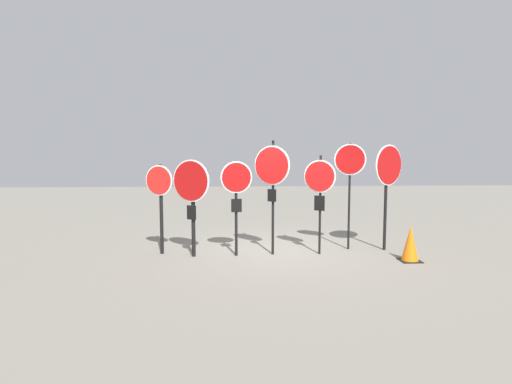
{
  "coord_description": "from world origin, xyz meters",
  "views": [
    {
      "loc": [
        -0.99,
        -9.07,
        2.22
      ],
      "look_at": [
        -0.47,
        0.0,
        1.4
      ],
      "focal_mm": 28.0,
      "sensor_mm": 36.0,
      "label": 1
    }
  ],
  "objects_px": {
    "stop_sign_2": "(236,187)",
    "stop_sign_6": "(388,173)",
    "stop_sign_1": "(191,191)",
    "traffic_cone_0": "(410,244)",
    "stop_sign_0": "(160,192)",
    "stop_sign_4": "(320,184)",
    "stop_sign_3": "(272,173)",
    "stop_sign_5": "(350,168)"
  },
  "relations": [
    {
      "from": "stop_sign_1",
      "to": "stop_sign_3",
      "type": "distance_m",
      "value": 1.81
    },
    {
      "from": "stop_sign_5",
      "to": "stop_sign_6",
      "type": "bearing_deg",
      "value": 6.46
    },
    {
      "from": "stop_sign_1",
      "to": "stop_sign_3",
      "type": "relative_size",
      "value": 0.84
    },
    {
      "from": "stop_sign_1",
      "to": "traffic_cone_0",
      "type": "xyz_separation_m",
      "value": [
        4.64,
        -0.61,
        -1.1
      ]
    },
    {
      "from": "stop_sign_4",
      "to": "stop_sign_1",
      "type": "bearing_deg",
      "value": -149.41
    },
    {
      "from": "traffic_cone_0",
      "to": "stop_sign_5",
      "type": "bearing_deg",
      "value": 131.98
    },
    {
      "from": "stop_sign_0",
      "to": "stop_sign_6",
      "type": "relative_size",
      "value": 0.82
    },
    {
      "from": "stop_sign_0",
      "to": "stop_sign_3",
      "type": "distance_m",
      "value": 2.55
    },
    {
      "from": "stop_sign_2",
      "to": "stop_sign_3",
      "type": "relative_size",
      "value": 0.82
    },
    {
      "from": "stop_sign_1",
      "to": "stop_sign_5",
      "type": "bearing_deg",
      "value": 36.13
    },
    {
      "from": "traffic_cone_0",
      "to": "stop_sign_2",
      "type": "bearing_deg",
      "value": 170.15
    },
    {
      "from": "stop_sign_1",
      "to": "stop_sign_6",
      "type": "height_order",
      "value": "stop_sign_6"
    },
    {
      "from": "stop_sign_2",
      "to": "stop_sign_5",
      "type": "height_order",
      "value": "stop_sign_5"
    },
    {
      "from": "stop_sign_0",
      "to": "traffic_cone_0",
      "type": "bearing_deg",
      "value": 13.72
    },
    {
      "from": "stop_sign_3",
      "to": "traffic_cone_0",
      "type": "distance_m",
      "value": 3.31
    },
    {
      "from": "stop_sign_3",
      "to": "stop_sign_0",
      "type": "bearing_deg",
      "value": -151.45
    },
    {
      "from": "stop_sign_4",
      "to": "stop_sign_5",
      "type": "distance_m",
      "value": 0.97
    },
    {
      "from": "stop_sign_1",
      "to": "stop_sign_2",
      "type": "relative_size",
      "value": 1.02
    },
    {
      "from": "stop_sign_1",
      "to": "stop_sign_4",
      "type": "bearing_deg",
      "value": 29.72
    },
    {
      "from": "stop_sign_1",
      "to": "stop_sign_5",
      "type": "xyz_separation_m",
      "value": [
        3.64,
        0.5,
        0.48
      ]
    },
    {
      "from": "stop_sign_4",
      "to": "stop_sign_0",
      "type": "bearing_deg",
      "value": -154.53
    },
    {
      "from": "stop_sign_6",
      "to": "stop_sign_4",
      "type": "bearing_deg",
      "value": 157.46
    },
    {
      "from": "stop_sign_5",
      "to": "stop_sign_2",
      "type": "bearing_deg",
      "value": -155.25
    },
    {
      "from": "stop_sign_2",
      "to": "stop_sign_5",
      "type": "relative_size",
      "value": 0.83
    },
    {
      "from": "stop_sign_4",
      "to": "stop_sign_6",
      "type": "bearing_deg",
      "value": 39.52
    },
    {
      "from": "stop_sign_2",
      "to": "stop_sign_6",
      "type": "xyz_separation_m",
      "value": [
        3.53,
        0.35,
        0.29
      ]
    },
    {
      "from": "stop_sign_4",
      "to": "stop_sign_6",
      "type": "distance_m",
      "value": 1.72
    },
    {
      "from": "stop_sign_2",
      "to": "stop_sign_3",
      "type": "distance_m",
      "value": 0.86
    },
    {
      "from": "stop_sign_0",
      "to": "stop_sign_5",
      "type": "distance_m",
      "value": 4.41
    },
    {
      "from": "stop_sign_2",
      "to": "traffic_cone_0",
      "type": "height_order",
      "value": "stop_sign_2"
    },
    {
      "from": "stop_sign_0",
      "to": "stop_sign_4",
      "type": "xyz_separation_m",
      "value": [
        3.57,
        -0.23,
        0.18
      ]
    },
    {
      "from": "stop_sign_2",
      "to": "stop_sign_4",
      "type": "xyz_separation_m",
      "value": [
        1.86,
        0.05,
        0.08
      ]
    },
    {
      "from": "stop_sign_1",
      "to": "stop_sign_4",
      "type": "xyz_separation_m",
      "value": [
        2.84,
        0.07,
        0.14
      ]
    },
    {
      "from": "stop_sign_0",
      "to": "stop_sign_1",
      "type": "bearing_deg",
      "value": 1.12
    },
    {
      "from": "stop_sign_0",
      "to": "stop_sign_1",
      "type": "xyz_separation_m",
      "value": [
        0.74,
        -0.3,
        0.04
      ]
    },
    {
      "from": "stop_sign_5",
      "to": "traffic_cone_0",
      "type": "bearing_deg",
      "value": -33.4
    },
    {
      "from": "stop_sign_2",
      "to": "stop_sign_4",
      "type": "bearing_deg",
      "value": -6.76
    },
    {
      "from": "stop_sign_6",
      "to": "traffic_cone_0",
      "type": "height_order",
      "value": "stop_sign_6"
    },
    {
      "from": "stop_sign_2",
      "to": "stop_sign_3",
      "type": "bearing_deg",
      "value": -3.3
    },
    {
      "from": "stop_sign_1",
      "to": "stop_sign_6",
      "type": "xyz_separation_m",
      "value": [
        4.51,
        0.37,
        0.35
      ]
    },
    {
      "from": "stop_sign_0",
      "to": "stop_sign_3",
      "type": "xyz_separation_m",
      "value": [
        2.51,
        -0.21,
        0.42
      ]
    },
    {
      "from": "stop_sign_0",
      "to": "stop_sign_5",
      "type": "relative_size",
      "value": 0.81
    }
  ]
}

